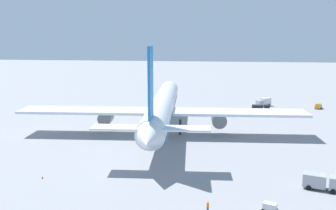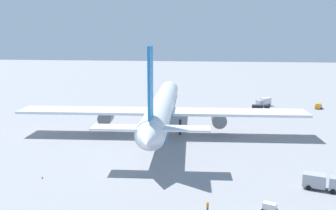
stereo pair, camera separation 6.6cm
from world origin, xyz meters
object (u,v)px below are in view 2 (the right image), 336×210
Objects in this scene: service_truck_2 at (321,181)px; service_truck_4 at (264,102)px; ground_worker_2 at (289,110)px; ground_worker_1 at (208,206)px; service_van at (318,106)px; airliner at (162,107)px; baggage_cart_0 at (270,207)px; service_truck_1 at (261,108)px; traffic_cone_0 at (292,110)px; traffic_cone_1 at (42,177)px.

service_truck_2 is 1.08× the size of service_truck_4.
ground_worker_1 is at bearing 161.48° from ground_worker_2.
ground_worker_2 is at bearing 126.40° from service_van.
airliner reaches higher than baggage_cart_0.
service_truck_1 is (35.29, -31.34, -6.03)m from airliner.
airliner reaches higher than service_truck_4.
baggage_cart_0 is (-80.95, 7.59, -0.60)m from service_truck_1.
service_truck_4 is at bearing -36.22° from airliner.
ground_worker_2 is at bearing -18.52° from ground_worker_1.
service_truck_2 reaches higher than ground_worker_2.
airliner is 57.30m from traffic_cone_0.
ground_worker_1 is at bearing 161.22° from traffic_cone_0.
service_truck_1 is 9.89m from ground_worker_2.
airliner is 25.90× the size of baggage_cart_0.
ground_worker_2 is 92.66m from traffic_cone_1.
service_van reaches higher than ground_worker_2.
service_van is 8.05× the size of traffic_cone_0.
ground_worker_1 is at bearing -163.41° from airliner.
service_truck_2 is at bearing -179.88° from service_truck_4.
airliner is at bearing 128.76° from service_van.
service_van is 15.59m from ground_worker_2.
traffic_cone_1 is (-74.88, 60.89, 0.00)m from traffic_cone_0.
airliner is 51.89m from baggage_cart_0.
service_truck_4 is at bearing 81.08° from service_van.
service_truck_4 is 11.33× the size of traffic_cone_0.
service_truck_4 is at bearing 30.48° from ground_worker_2.
service_van is 8.05× the size of traffic_cone_1.
baggage_cart_0 is 5.60× the size of traffic_cone_1.
ground_worker_2 is at bearing -39.76° from traffic_cone_1.
service_truck_2 is at bearing -177.85° from service_truck_1.
service_truck_1 is 0.93× the size of service_truck_2.
traffic_cone_1 is at bearing 148.13° from service_truck_4.
service_truck_1 is 1.42× the size of service_van.
ground_worker_2 reaches higher than ground_worker_1.
service_truck_4 reaches higher than traffic_cone_0.
service_van is at bearing -18.63° from baggage_cart_0.
ground_worker_1 is (-82.34, 17.32, -0.49)m from service_truck_1.
service_truck_1 is at bearing 81.56° from ground_worker_2.
service_truck_4 reaches higher than baggage_cart_0.
ground_worker_2 reaches higher than traffic_cone_1.
airliner is 18.03× the size of service_van.
service_truck_2 is 2.19× the size of baggage_cart_0.
service_truck_1 is at bearing 109.26° from service_van.
service_truck_2 is at bearing -46.34° from baggage_cart_0.
traffic_cone_0 is at bearing 117.19° from service_van.
ground_worker_1 is 3.01× the size of traffic_cone_0.
service_van is at bearing -70.74° from service_truck_1.
airliner reaches higher than service_truck_2.
baggage_cart_0 is at bearing 173.73° from service_truck_4.
ground_worker_2 is at bearing -98.44° from service_truck_1.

